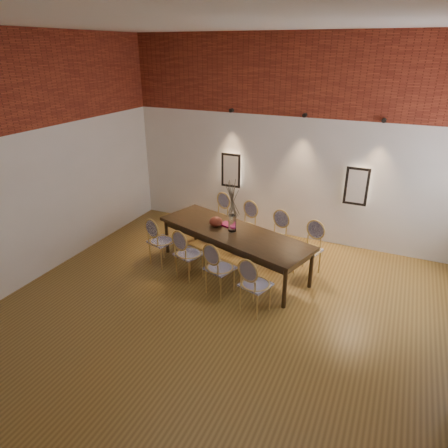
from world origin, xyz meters
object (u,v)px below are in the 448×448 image
at_px(chair_near_c, 220,268).
at_px(chair_far_d, 308,250).
at_px(chair_near_d, 256,284).
at_px(vase, 232,223).
at_px(bowl, 216,222).
at_px(book, 228,225).
at_px(dining_table, 233,250).
at_px(chair_far_a, 217,217).
at_px(chair_near_b, 189,254).
at_px(chair_far_b, 244,227).
at_px(chair_near_a, 162,241).
at_px(chair_far_c, 274,238).

distance_m(chair_near_c, chair_far_d, 1.66).
height_order(chair_near_d, vase, vase).
relative_size(bowl, book, 0.92).
distance_m(vase, book, 0.27).
height_order(dining_table, chair_far_a, chair_far_a).
xyz_separation_m(dining_table, chair_near_d, (0.81, -1.04, 0.09)).
xyz_separation_m(dining_table, chair_near_b, (-0.57, -0.60, 0.09)).
bearing_deg(chair_far_b, book, 101.22).
distance_m(dining_table, chair_far_a, 1.32).
distance_m(chair_near_b, bowl, 0.79).
bearing_deg(vase, chair_far_a, 127.32).
bearing_deg(book, chair_far_b, 83.66).
bearing_deg(chair_far_b, dining_table, 115.92).
distance_m(dining_table, book, 0.47).
relative_size(dining_table, chair_near_c, 3.09).
bearing_deg(chair_near_d, chair_near_a, 180.00).
bearing_deg(book, dining_table, -43.24).
bearing_deg(chair_near_d, chair_near_c, 180.00).
bearing_deg(book, chair_far_c, 28.93).
distance_m(chair_near_b, chair_far_c, 1.66).
bearing_deg(chair_far_b, chair_near_c, 115.92).
height_order(chair_far_a, book, chair_far_a).
bearing_deg(chair_near_b, chair_far_c, 64.08).
distance_m(chair_far_a, chair_far_d, 2.18).
relative_size(chair_far_b, chair_far_c, 1.00).
distance_m(chair_far_d, book, 1.50).
bearing_deg(chair_near_d, vase, 146.23).
relative_size(chair_far_b, bowl, 3.92).
relative_size(chair_far_b, chair_far_d, 1.00).
height_order(chair_near_a, chair_near_b, same).
relative_size(chair_near_a, chair_near_b, 1.00).
xyz_separation_m(chair_far_b, chair_far_d, (1.38, -0.44, 0.00)).
height_order(chair_near_c, chair_far_a, same).
bearing_deg(chair_near_c, chair_near_a, -180.00).
relative_size(chair_near_c, chair_far_d, 1.00).
relative_size(chair_near_d, chair_far_c, 1.00).
bearing_deg(chair_near_d, chair_far_b, 134.19).
height_order(chair_near_a, book, chair_near_a).
relative_size(dining_table, chair_far_d, 3.09).
distance_m(chair_near_d, chair_far_b, 2.08).
height_order(chair_near_d, book, chair_near_d).
bearing_deg(vase, dining_table, -17.56).
bearing_deg(bowl, book, 32.71).
bearing_deg(chair_near_d, chair_near_b, 180.00).
bearing_deg(chair_near_a, chair_far_c, 45.81).
height_order(bowl, book, bowl).
xyz_separation_m(chair_near_b, vase, (0.54, 0.61, 0.43)).
height_order(dining_table, chair_far_d, chair_far_d).
bearing_deg(dining_table, bowl, -172.39).
relative_size(chair_far_b, book, 3.62).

